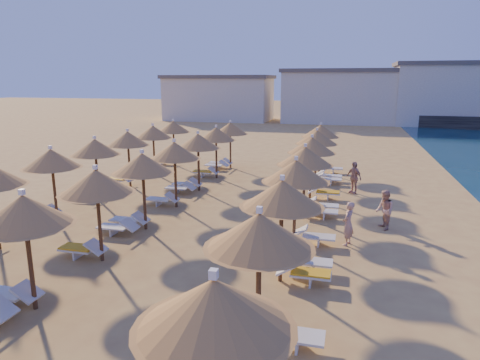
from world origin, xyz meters
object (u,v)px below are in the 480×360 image
(beachgoer_b, at_px, (385,210))
(parasol_row_east, at_px, (290,183))
(beachgoer_c, at_px, (354,177))
(beachgoer_a, at_px, (348,224))
(parasol_row_west, at_px, (122,173))

(beachgoer_b, bearing_deg, parasol_row_east, -56.88)
(beachgoer_c, bearing_deg, beachgoer_a, -46.39)
(parasol_row_west, bearing_deg, beachgoer_a, 13.30)
(parasol_row_east, height_order, beachgoer_a, parasol_row_east)
(beachgoer_c, relative_size, beachgoer_b, 1.06)
(beachgoer_a, bearing_deg, beachgoer_c, -163.85)
(parasol_row_west, distance_m, beachgoer_a, 8.25)
(beachgoer_a, relative_size, beachgoer_c, 0.96)
(parasol_row_west, height_order, beachgoer_c, parasol_row_west)
(beachgoer_c, xyz_separation_m, beachgoer_b, (1.16, -5.50, -0.04))
(beachgoer_a, distance_m, beachgoer_c, 7.58)
(beachgoer_b, bearing_deg, beachgoer_c, 174.96)
(parasol_row_east, xyz_separation_m, beachgoer_b, (3.28, 3.92, -1.83))
(parasol_row_west, height_order, beachgoer_a, parasol_row_west)
(beachgoer_a, height_order, beachgoer_c, beachgoer_c)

